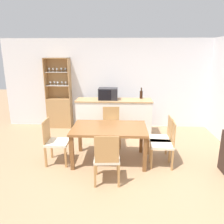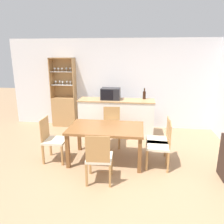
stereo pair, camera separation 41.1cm
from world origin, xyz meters
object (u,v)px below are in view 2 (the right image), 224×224
at_px(dining_chair_side_right_far, 160,140).
at_px(dining_chair_side_left_near, 53,139).
at_px(dining_table, 106,131).
at_px(microwave, 111,94).
at_px(wine_bottle, 144,95).
at_px(dining_chair_head_far, 111,127).
at_px(dining_chair_head_near, 99,158).
at_px(dining_chair_side_right_near, 161,145).
at_px(display_cabinet, 65,106).

bearing_deg(dining_chair_side_right_far, dining_chair_side_left_near, 97.89).
height_order(dining_table, dining_chair_side_left_near, dining_chair_side_left_near).
xyz_separation_m(dining_chair_side_right_far, microwave, (-1.20, 1.42, 0.65)).
distance_m(dining_chair_side_right_far, wine_bottle, 1.73).
xyz_separation_m(dining_table, dining_chair_head_far, (-0.00, 0.80, -0.19)).
relative_size(dining_table, dining_chair_head_near, 1.64).
bearing_deg(dining_chair_side_right_near, dining_chair_head_near, 125.60).
bearing_deg(dining_chair_side_right_near, wine_bottle, 13.66).
bearing_deg(dining_table, dining_chair_head_near, -89.77).
bearing_deg(wine_bottle, dining_chair_side_left_near, -134.59).
bearing_deg(dining_chair_side_right_near, display_cabinet, 54.62).
bearing_deg(dining_table, dining_chair_side_right_near, -7.58).
bearing_deg(dining_chair_head_near, dining_chair_side_right_far, 37.35).
bearing_deg(dining_chair_head_near, dining_chair_side_right_near, 27.62).
bearing_deg(microwave, display_cabinet, 161.23).
height_order(dining_chair_head_near, wine_bottle, wine_bottle).
bearing_deg(display_cabinet, microwave, -18.77).
bearing_deg(dining_chair_head_near, dining_table, 86.41).
height_order(microwave, wine_bottle, microwave).
xyz_separation_m(dining_chair_side_left_near, dining_chair_side_right_near, (2.15, -0.00, 0.00)).
bearing_deg(dining_chair_side_right_far, wine_bottle, 11.63).
height_order(dining_chair_side_right_near, dining_chair_head_far, same).
relative_size(dining_chair_side_left_near, dining_chair_side_right_near, 1.00).
distance_m(dining_chair_head_near, dining_chair_side_right_near, 1.26).
relative_size(display_cabinet, dining_chair_head_far, 2.23).
height_order(dining_table, dining_chair_side_right_far, dining_chair_side_right_far).
relative_size(dining_chair_side_left_near, dining_chair_head_far, 1.00).
bearing_deg(dining_chair_side_left_near, wine_bottle, 134.32).
height_order(dining_chair_side_left_near, wine_bottle, wine_bottle).
bearing_deg(wine_bottle, dining_chair_side_right_far, -78.85).
bearing_deg(dining_table, display_cabinet, 127.72).
xyz_separation_m(display_cabinet, dining_chair_side_right_far, (2.67, -1.92, -0.15)).
xyz_separation_m(display_cabinet, dining_chair_side_left_near, (0.52, -2.20, -0.15)).
bearing_deg(wine_bottle, microwave, -169.54).
bearing_deg(wine_bottle, display_cabinet, 171.92).
relative_size(dining_chair_side_right_far, wine_bottle, 3.05).
relative_size(dining_table, microwave, 2.97).
distance_m(dining_table, wine_bottle, 1.93).
xyz_separation_m(display_cabinet, dining_chair_head_far, (1.59, -1.26, -0.15)).
bearing_deg(dining_table, dining_chair_head_far, 90.26).
bearing_deg(dining_chair_head_far, display_cabinet, -42.79).
xyz_separation_m(dining_chair_head_near, dining_chair_head_far, (-0.01, 1.60, 0.00)).
xyz_separation_m(display_cabinet, wine_bottle, (2.35, -0.33, 0.46)).
xyz_separation_m(display_cabinet, dining_table, (1.59, -2.06, 0.03)).
distance_m(display_cabinet, dining_table, 2.60).
distance_m(dining_chair_head_near, microwave, 2.45).
bearing_deg(dining_chair_head_far, dining_table, 85.91).
height_order(dining_chair_side_right_near, microwave, microwave).
relative_size(dining_chair_side_left_near, microwave, 1.81).
bearing_deg(microwave, dining_table, -85.41).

